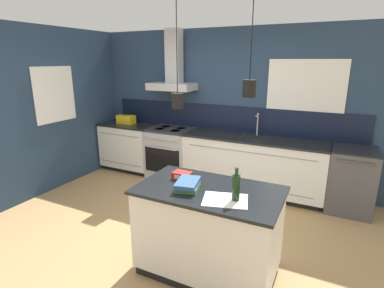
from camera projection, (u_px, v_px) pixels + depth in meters
name	position (u px, v px, depth m)	size (l,w,h in m)	color
ground_plane	(168.00, 234.00, 3.72)	(16.00, 16.00, 0.00)	tan
wall_back	(223.00, 104.00, 5.11)	(5.60, 2.54, 2.60)	navy
wall_left	(62.00, 108.00, 5.00)	(0.08, 3.80, 2.60)	navy
counter_run_left	(130.00, 146.00, 5.84)	(1.07, 0.64, 0.91)	black
counter_run_sink	(252.00, 165.00, 4.81)	(2.25, 0.64, 1.28)	black
oven_range	(171.00, 153.00, 5.45)	(0.78, 0.66, 0.91)	#B5B5BA
dishwasher	(351.00, 180.00, 4.21)	(0.59, 0.65, 0.91)	#4C4C51
kitchen_island	(208.00, 231.00, 2.95)	(1.37, 0.80, 0.91)	black
bottle_on_island	(236.00, 187.00, 2.56)	(0.07, 0.07, 0.30)	#193319
book_stack	(187.00, 185.00, 2.81)	(0.27, 0.33, 0.08)	#4C7F4C
red_supply_box	(182.00, 176.00, 3.05)	(0.19, 0.13, 0.07)	red
paper_pile	(225.00, 200.00, 2.60)	(0.45, 0.39, 0.01)	silver
yellow_toolbox	(126.00, 119.00, 5.72)	(0.34, 0.18, 0.19)	gold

